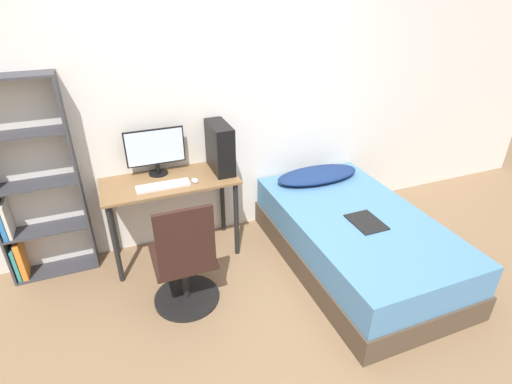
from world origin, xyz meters
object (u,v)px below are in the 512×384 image
at_px(keyboard, 163,186).
at_px(pc_tower, 220,147).
at_px(bed, 355,240).
at_px(monitor, 155,149).
at_px(office_chair, 185,268).
at_px(bookshelf, 24,193).

xyz_separation_m(keyboard, pc_tower, (0.54, 0.15, 0.20)).
bearing_deg(bed, monitor, 149.82).
height_order(office_chair, keyboard, office_chair).
distance_m(bed, monitor, 1.91).
relative_size(bookshelf, office_chair, 1.78).
distance_m(bookshelf, bed, 2.77).
bearing_deg(bookshelf, office_chair, -38.51).
distance_m(office_chair, monitor, 1.07).
bearing_deg(pc_tower, monitor, 167.45).
bearing_deg(bookshelf, pc_tower, -3.84).
bearing_deg(office_chair, pc_tower, 54.56).
relative_size(bed, pc_tower, 4.60).
bearing_deg(keyboard, bed, -22.06).
height_order(bed, pc_tower, pc_tower).
xyz_separation_m(monitor, keyboard, (-0.01, -0.27, -0.22)).
height_order(office_chair, bed, office_chair).
bearing_deg(pc_tower, office_chair, -125.44).
distance_m(bookshelf, monitor, 1.07).
xyz_separation_m(office_chair, bed, (1.51, -0.03, -0.12)).
xyz_separation_m(monitor, pc_tower, (0.54, -0.12, -0.02)).
distance_m(bookshelf, keyboard, 1.08).
bearing_deg(bed, bookshelf, 161.30).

